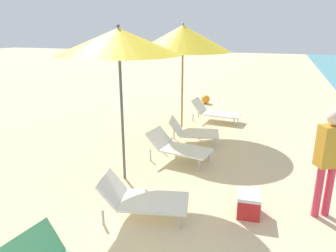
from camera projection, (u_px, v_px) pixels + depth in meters
umbrella_second at (119, 42)px, 5.24m from camera, size 2.15×2.15×2.83m
lounger_second_shoreside at (178, 147)px, 6.70m from camera, size 1.44×0.83×0.63m
lounger_second_inland at (142, 198)px, 4.68m from camera, size 1.42×0.93×0.64m
umbrella_farthest at (183, 39)px, 8.21m from camera, size 2.57×2.57×2.92m
lounger_farthest_shoreside at (214, 112)px, 9.70m from camera, size 1.52×0.73×0.66m
lounger_farthest_inland at (192, 131)px, 7.74m from camera, size 1.34×0.96×0.64m
person_walking_mid at (330, 154)px, 4.49m from camera, size 0.42×0.37×1.67m
beach_ball at (206, 99)px, 12.06m from camera, size 0.33×0.33×0.33m
cooler_box at (249, 204)px, 4.77m from camera, size 0.38×0.45×0.35m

